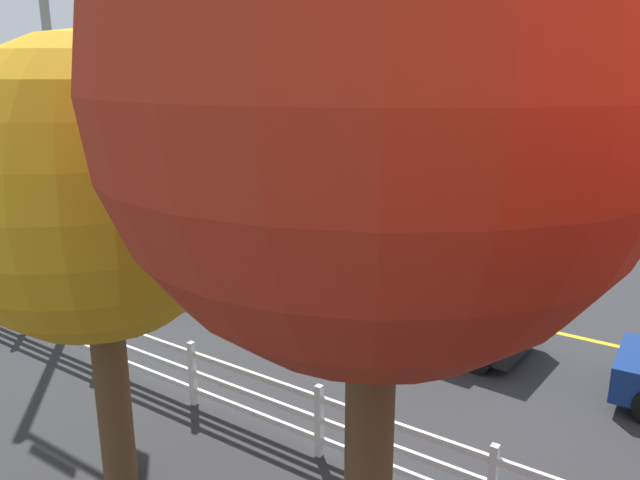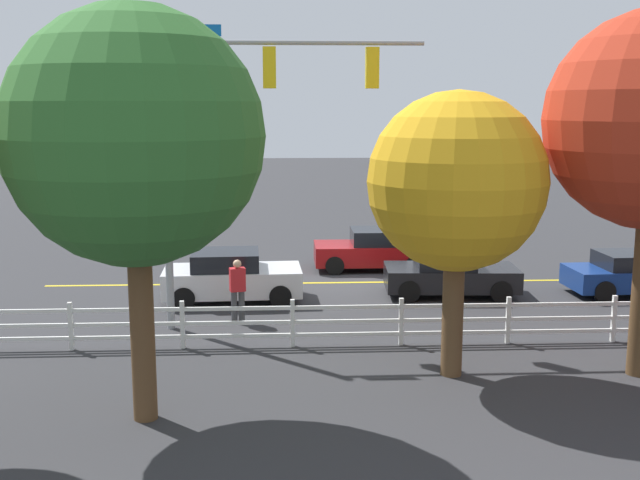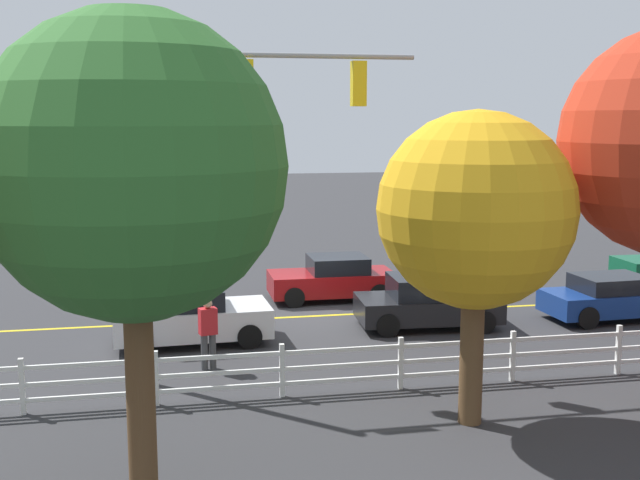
% 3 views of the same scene
% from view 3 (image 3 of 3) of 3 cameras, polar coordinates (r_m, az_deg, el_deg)
% --- Properties ---
extents(ground_plane, '(120.00, 120.00, 0.00)m').
position_cam_3_polar(ground_plane, '(23.72, 0.18, -5.46)').
color(ground_plane, '#2D2D30').
extents(lane_center_stripe, '(28.00, 0.16, 0.01)m').
position_cam_3_polar(lane_center_stripe, '(24.79, 9.31, -4.94)').
color(lane_center_stripe, gold).
rests_on(lane_center_stripe, ground_plane).
extents(signal_assembly, '(6.52, 0.38, 7.61)m').
position_cam_3_polar(signal_assembly, '(17.65, -7.85, 6.95)').
color(signal_assembly, gray).
rests_on(signal_assembly, ground_plane).
extents(car_0, '(4.30, 1.99, 1.30)m').
position_cam_3_polar(car_0, '(24.76, 20.43, -3.89)').
color(car_0, navy).
rests_on(car_0, ground_plane).
extents(car_2, '(4.04, 2.14, 1.47)m').
position_cam_3_polar(car_2, '(22.52, 7.64, -4.51)').
color(car_2, black).
rests_on(car_2, ground_plane).
extents(car_3, '(4.02, 1.96, 1.42)m').
position_cam_3_polar(car_3, '(25.67, 0.93, -2.79)').
color(car_3, maroon).
rests_on(car_3, ground_plane).
extents(car_4, '(4.08, 2.14, 1.48)m').
position_cam_3_polar(car_4, '(21.05, -9.27, -5.41)').
color(car_4, silver).
rests_on(car_4, ground_plane).
extents(pedestrian, '(0.45, 0.35, 1.69)m').
position_cam_3_polar(pedestrian, '(18.76, -8.04, -6.48)').
color(pedestrian, '#3F3F42').
rests_on(pedestrian, ground_plane).
extents(white_rail_fence, '(26.10, 0.10, 1.15)m').
position_cam_3_polar(white_rail_fence, '(18.37, 13.67, -8.03)').
color(white_rail_fence, white).
rests_on(white_rail_fence, ground_plane).
extents(tree_0, '(3.71, 3.71, 6.00)m').
position_cam_3_polar(tree_0, '(15.03, 11.13, 2.04)').
color(tree_0, brown).
rests_on(tree_0, ground_plane).
extents(tree_5, '(4.54, 4.54, 7.42)m').
position_cam_3_polar(tree_5, '(11.80, -13.33, 5.10)').
color(tree_5, brown).
rests_on(tree_5, ground_plane).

